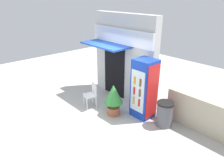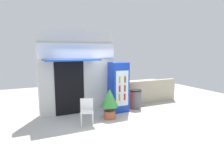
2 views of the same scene
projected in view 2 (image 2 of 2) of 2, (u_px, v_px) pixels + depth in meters
ground at (102, 124)px, 6.76m from camera, size 16.00×16.00×0.00m
storefront_building at (77, 71)px, 7.78m from camera, size 2.91×1.22×3.17m
drink_cooler at (119, 87)px, 8.04m from camera, size 0.68×0.68×1.95m
plastic_chair at (87, 109)px, 6.64m from camera, size 0.52×0.50×0.86m
potted_plant_near_shop at (110, 101)px, 7.19m from camera, size 0.63×0.63×1.08m
trash_bin at (135, 99)px, 8.52m from camera, size 0.51×0.51×0.80m
stone_boundary_wall at (150, 91)px, 9.47m from camera, size 2.74×0.22×1.05m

